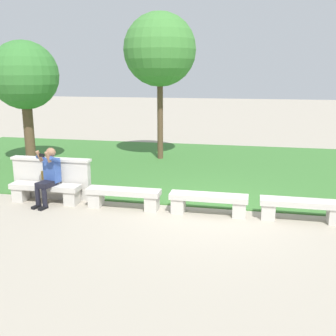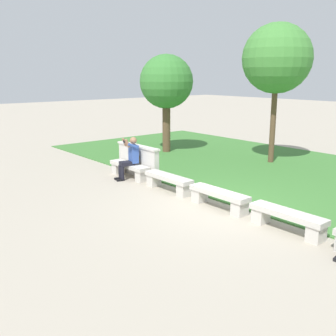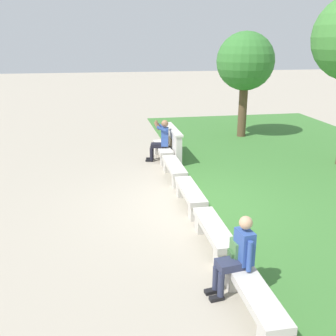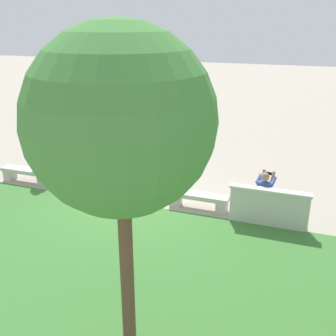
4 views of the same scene
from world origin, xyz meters
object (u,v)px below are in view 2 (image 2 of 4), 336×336
Objects in this scene: bench_mid at (219,197)px; tree_behind_wall at (166,83)px; bench_main at (130,169)px; bench_near at (168,181)px; person_photographer at (130,156)px; tree_left_background at (277,59)px; bench_far at (287,218)px.

bench_mid is 7.74m from tree_behind_wall.
bench_near is (1.92, 0.00, 0.00)m from bench_main.
bench_main is at bearing 180.00° from bench_mid.
tree_behind_wall is (-4.43, 3.59, 2.59)m from bench_near.
bench_near is 1.82m from person_photographer.
person_photographer is 0.27× the size of tree_left_background.
bench_main is at bearing 180.00° from bench_far.
bench_mid is (3.85, 0.00, 0.00)m from bench_main.
bench_main is 1.28× the size of person_photographer.
person_photographer reaches higher than bench_near.
bench_mid is at bearing 180.00° from bench_far.
tree_behind_wall is 4.48m from tree_left_background.
bench_main is at bearing -55.11° from tree_behind_wall.
person_photographer is 0.33× the size of tree_behind_wall.
bench_mid is at bearing 0.00° from bench_near.
bench_near is 0.34× the size of tree_left_background.
tree_behind_wall is at bearing 124.89° from bench_main.
tree_left_background is at bearing 22.32° from tree_behind_wall.
bench_near is 1.00× the size of bench_mid.
tree_left_background is at bearing 93.87° from bench_near.
tree_behind_wall is at bearing -157.68° from tree_left_background.
person_photographer is at bearing -104.81° from tree_left_background.
bench_near is 1.00× the size of bench_far.
person_photographer is 6.28m from tree_left_background.
bench_mid is at bearing 0.00° from bench_main.
tree_left_background is (1.41, 5.34, 3.00)m from person_photographer.
bench_main is 5.77m from bench_far.
bench_main is 6.48m from tree_left_background.
tree_behind_wall reaches higher than person_photographer.
tree_left_background is (1.57, 5.26, 3.44)m from bench_main.
bench_far is at bearing 0.00° from bench_main.
bench_far is at bearing -23.46° from tree_behind_wall.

